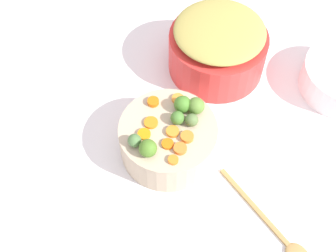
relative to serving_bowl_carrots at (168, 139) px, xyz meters
name	(u,v)px	position (x,y,z in m)	size (l,w,h in m)	color
tabletop	(163,166)	(0.03, 0.04, -0.06)	(2.40, 2.40, 0.02)	white
serving_bowl_carrots	(168,139)	(0.00, 0.00, 0.00)	(0.24, 0.24, 0.10)	#BFAB8D
metal_pot	(217,52)	(-0.23, -0.21, 0.01)	(0.27, 0.27, 0.12)	red
stuffing_mound	(220,31)	(-0.23, -0.21, 0.09)	(0.25, 0.25, 0.04)	tan
carrot_slice_0	(173,160)	(0.02, 0.09, 0.05)	(0.02, 0.02, 0.01)	orange
carrot_slice_1	(180,149)	(0.00, 0.07, 0.06)	(0.03, 0.03, 0.01)	orange
carrot_slice_2	(168,144)	(0.02, 0.04, 0.05)	(0.03, 0.03, 0.01)	orange
carrot_slice_3	(187,137)	(-0.03, 0.04, 0.06)	(0.03, 0.03, 0.01)	orange
carrot_slice_4	(151,123)	(0.03, -0.03, 0.05)	(0.03, 0.03, 0.01)	orange
carrot_slice_5	(153,102)	(0.01, -0.08, 0.06)	(0.03, 0.03, 0.01)	orange
carrot_slice_6	(173,132)	(-0.01, 0.02, 0.06)	(0.03, 0.03, 0.01)	orange
carrot_slice_7	(178,99)	(-0.05, -0.07, 0.06)	(0.03, 0.03, 0.01)	orange
carrot_slice_8	(144,134)	(0.06, 0.00, 0.05)	(0.03, 0.03, 0.01)	orange
brussels_sprout_0	(135,140)	(0.09, 0.01, 0.07)	(0.03, 0.03, 0.03)	#4D763E
brussels_sprout_1	(196,106)	(-0.08, -0.02, 0.07)	(0.04, 0.04, 0.04)	#5A8332
brussels_sprout_2	(148,148)	(0.07, 0.05, 0.07)	(0.04, 0.04, 0.04)	#4D7B26
brussels_sprout_3	(192,120)	(-0.06, 0.01, 0.07)	(0.03, 0.03, 0.03)	#56723C
brussels_sprout_4	(177,118)	(-0.03, -0.01, 0.07)	(0.03, 0.03, 0.03)	#467A2F
brussels_sprout_5	(183,104)	(-0.05, -0.04, 0.07)	(0.04, 0.04, 0.04)	#468029
wooden_spoon	(281,237)	(-0.16, 0.31, -0.05)	(0.10, 0.29, 0.01)	#AF894B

